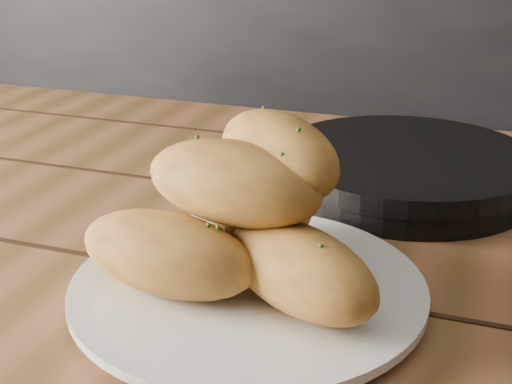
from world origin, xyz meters
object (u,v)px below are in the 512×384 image
Objects in this scene: plate at (248,290)px; table at (283,326)px; skillet at (407,169)px; bread_rolls at (247,216)px.

table is at bearing 93.53° from plate.
skillet is (0.09, 0.30, 0.01)m from plate.
skillet is (0.09, 0.29, -0.05)m from bread_rolls.
table is 0.23m from skillet.
table is at bearing 92.90° from bread_rolls.
bread_rolls is at bearing -106.68° from skillet.
bread_rolls reaches higher than skillet.
bread_rolls is at bearing -87.10° from table.
skillet is at bearing 73.32° from bread_rolls.
plate is at bearing -86.47° from table.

